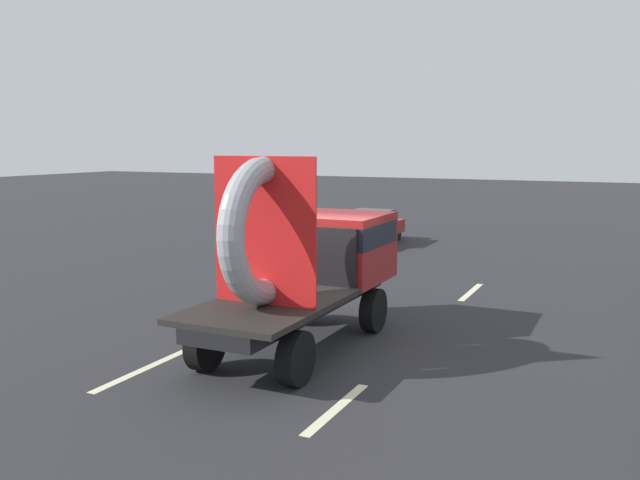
{
  "coord_description": "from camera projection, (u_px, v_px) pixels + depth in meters",
  "views": [
    {
      "loc": [
        5.36,
        -11.06,
        3.76
      ],
      "look_at": [
        -0.17,
        0.58,
        1.9
      ],
      "focal_mm": 37.82,
      "sensor_mm": 36.0,
      "label": 1
    }
  ],
  "objects": [
    {
      "name": "ground_plane",
      "position": [
        315.0,
        344.0,
        12.7
      ],
      "size": [
        120.0,
        120.0,
        0.0
      ],
      "primitive_type": "plane",
      "color": "#28282B"
    },
    {
      "name": "flatbed_truck",
      "position": [
        311.0,
        257.0,
        12.72
      ],
      "size": [
        2.02,
        5.38,
        3.55
      ],
      "color": "black",
      "rests_on": "ground_plane"
    },
    {
      "name": "distant_sedan",
      "position": [
        368.0,
        226.0,
        25.27
      ],
      "size": [
        1.64,
        3.83,
        1.25
      ],
      "color": "black",
      "rests_on": "ground_plane"
    },
    {
      "name": "lane_dash_left_near",
      "position": [
        150.0,
        366.0,
        11.44
      ],
      "size": [
        0.16,
        2.77,
        0.01
      ],
      "primitive_type": "cube",
      "rotation": [
        0.0,
        0.0,
        1.57
      ],
      "color": "beige",
      "rests_on": "ground_plane"
    },
    {
      "name": "lane_dash_left_far",
      "position": [
        342.0,
        280.0,
        18.71
      ],
      "size": [
        0.16,
        2.09,
        0.01
      ],
      "primitive_type": "cube",
      "rotation": [
        0.0,
        0.0,
        1.57
      ],
      "color": "beige",
      "rests_on": "ground_plane"
    },
    {
      "name": "lane_dash_right_near",
      "position": [
        337.0,
        408.0,
        9.63
      ],
      "size": [
        0.16,
        2.08,
        0.01
      ],
      "primitive_type": "cube",
      "rotation": [
        0.0,
        0.0,
        1.57
      ],
      "color": "beige",
      "rests_on": "ground_plane"
    },
    {
      "name": "lane_dash_right_far",
      "position": [
        471.0,
        292.0,
        17.15
      ],
      "size": [
        0.16,
        2.18,
        0.01
      ],
      "primitive_type": "cube",
      "rotation": [
        0.0,
        0.0,
        1.57
      ],
      "color": "beige",
      "rests_on": "ground_plane"
    }
  ]
}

